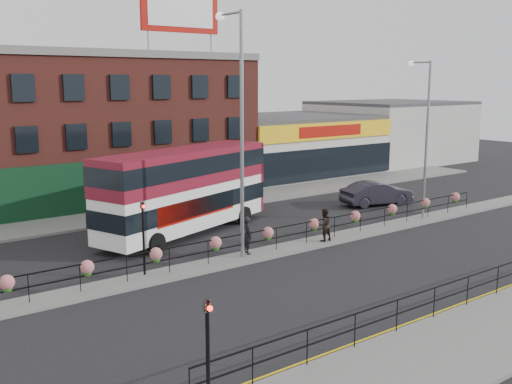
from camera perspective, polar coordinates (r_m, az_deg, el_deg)
ground at (r=30.53m, az=3.41°, el=-5.44°), size 120.00×120.00×0.00m
north_pavement at (r=40.12m, az=-7.77°, el=-1.53°), size 60.00×4.00×0.15m
median at (r=30.51m, az=3.41°, el=-5.31°), size 60.00×1.60×0.15m
yellow_line_inner at (r=24.36m, az=18.61°, el=-10.17°), size 60.00×0.10×0.01m
yellow_line_outer at (r=24.26m, az=18.96°, el=-10.27°), size 60.00×0.10×0.01m
brick_building at (r=44.99m, az=-17.43°, el=5.88°), size 25.00×12.21×10.30m
supermarket at (r=55.18m, az=2.70°, el=4.54°), size 15.00×12.25×5.30m
warehouse_east at (r=65.58m, az=12.67°, el=5.68°), size 14.50×12.00×6.30m
billboard at (r=43.35m, az=-7.23°, el=16.79°), size 6.00×0.29×4.40m
median_railing at (r=30.26m, az=3.43°, el=-3.54°), size 30.04×0.56×1.23m
south_railing at (r=22.27m, az=16.65°, el=-9.41°), size 20.04×0.05×1.12m
double_decker_bus at (r=33.11m, az=-6.72°, el=0.91°), size 11.92×6.42×4.72m
car at (r=41.80m, az=11.42°, el=-0.12°), size 4.04×5.79×1.64m
pedestrian_a at (r=28.92m, az=-0.81°, el=-4.14°), size 0.89×0.78×1.83m
pedestrian_b at (r=31.39m, az=6.50°, el=-3.13°), size 0.94×0.78×1.73m
lamp_column_west at (r=27.73m, az=-1.72°, el=7.46°), size 0.41×2.00×11.40m
lamp_column_east at (r=37.39m, az=15.71°, el=6.09°), size 0.34×1.66×9.45m
traffic_light_south at (r=14.58m, az=-4.63°, el=-13.43°), size 0.15×0.28×3.65m
traffic_light_median at (r=25.94m, az=-10.72°, el=-2.85°), size 0.15×0.28×3.65m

